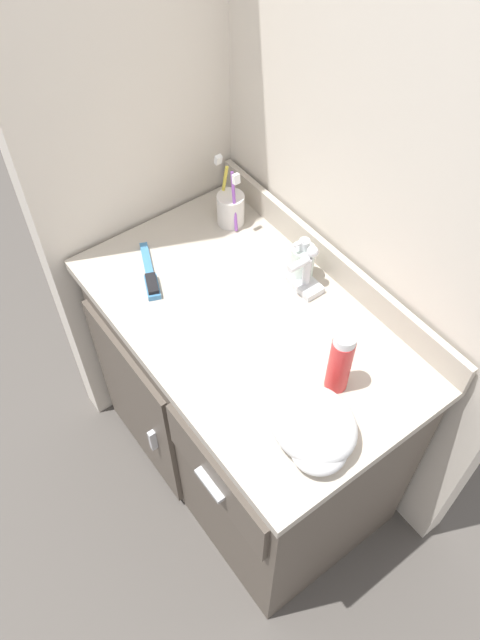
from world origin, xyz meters
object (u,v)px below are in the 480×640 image
at_px(shaving_cream_can, 340,362).
at_px(soap_dispenser, 302,262).
at_px(toothbrush_cup, 231,208).
at_px(hairbrush, 151,277).
at_px(hand_towel, 314,429).

bearing_deg(shaving_cream_can, soap_dispenser, 153.44).
distance_m(toothbrush_cup, hairbrush, 0.31).
bearing_deg(hairbrush, soap_dispenser, 77.76).
bearing_deg(soap_dispenser, hand_towel, -37.06).
bearing_deg(shaving_cream_can, hairbrush, -162.15).
relative_size(soap_dispenser, hairbrush, 0.69).
height_order(shaving_cream_can, hairbrush, shaving_cream_can).
xyz_separation_m(soap_dispenser, shaving_cream_can, (0.30, -0.15, 0.03)).
height_order(toothbrush_cup, hand_towel, toothbrush_cup).
bearing_deg(shaving_cream_can, hand_towel, -60.41).
bearing_deg(hairbrush, shaving_cream_can, 40.61).
height_order(toothbrush_cup, soap_dispenser, toothbrush_cup).
bearing_deg(hand_towel, toothbrush_cup, 158.16).
relative_size(soap_dispenser, shaving_cream_can, 0.76).
distance_m(shaving_cream_can, hand_towel, 0.16).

